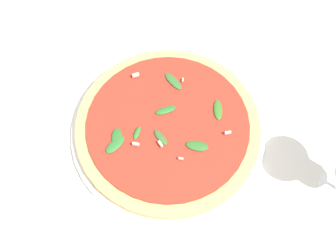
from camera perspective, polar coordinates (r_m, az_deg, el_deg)
name	(u,v)px	position (r m, az deg, el deg)	size (l,w,h in m)	color
ground_plane	(162,125)	(0.91, -0.79, 0.17)	(6.00, 6.00, 0.00)	silver
pizza_arugula_main	(168,129)	(0.88, 0.00, -0.38)	(0.37, 0.37, 0.05)	white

